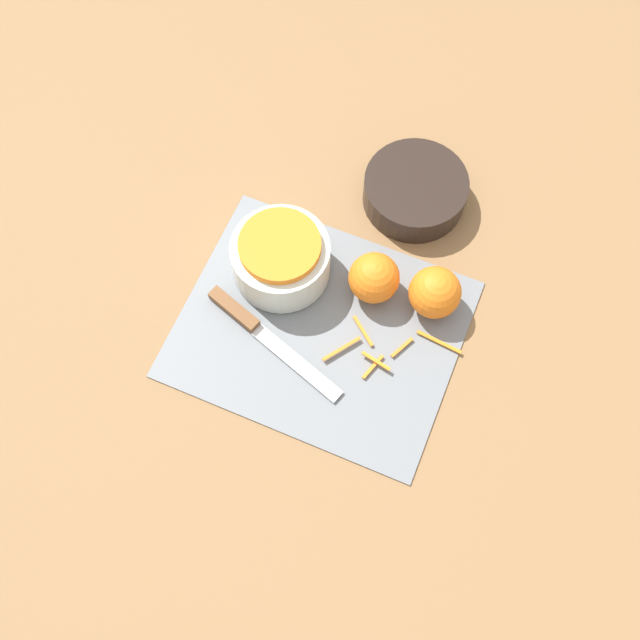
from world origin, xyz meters
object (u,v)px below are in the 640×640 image
(bowl_dark, at_px, (415,191))
(orange_right, at_px, (374,278))
(bowl_speckled, at_px, (281,257))
(knife, at_px, (251,324))
(orange_left, at_px, (435,292))

(bowl_dark, relative_size, orange_right, 2.14)
(bowl_speckled, distance_m, orange_right, 0.14)
(knife, height_order, orange_left, orange_left)
(bowl_speckled, height_order, knife, bowl_speckled)
(bowl_dark, xyz_separation_m, knife, (-0.15, -0.31, -0.01))
(orange_left, bearing_deg, bowl_speckled, -171.29)
(bowl_speckled, distance_m, knife, 0.11)
(knife, distance_m, orange_left, 0.28)
(bowl_dark, height_order, orange_right, orange_right)
(bowl_dark, bearing_deg, orange_right, -90.76)
(bowl_speckled, xyz_separation_m, knife, (-0.01, -0.10, -0.04))
(knife, distance_m, orange_right, 0.20)
(bowl_speckled, height_order, orange_left, bowl_speckled)
(orange_right, bearing_deg, bowl_dark, 89.24)
(bowl_speckled, relative_size, orange_left, 1.90)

